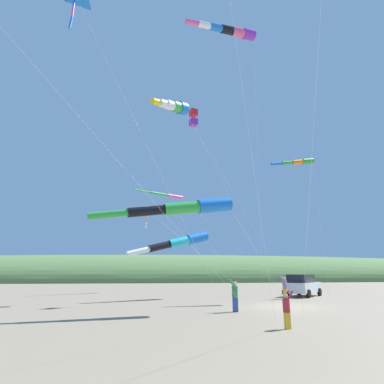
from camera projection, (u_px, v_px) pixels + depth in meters
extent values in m
plane|color=gray|center=(287.00, 306.00, 18.86)|extent=(600.00, 600.00, 0.00)
ellipsoid|color=#567A42|center=(187.00, 281.00, 71.64)|extent=(28.00, 240.00, 11.88)
cube|color=silver|center=(303.00, 287.00, 26.83)|extent=(4.33, 4.37, 0.84)
cube|color=black|center=(301.00, 278.00, 26.76)|extent=(2.97, 2.98, 0.68)
cylinder|color=black|center=(299.00, 291.00, 28.38)|extent=(0.62, 0.63, 0.66)
cylinder|color=black|center=(319.00, 292.00, 27.27)|extent=(0.62, 0.63, 0.66)
cylinder|color=black|center=(287.00, 293.00, 26.17)|extent=(0.62, 0.63, 0.66)
cylinder|color=black|center=(309.00, 294.00, 25.06)|extent=(0.62, 0.63, 0.66)
cube|color=black|center=(285.00, 292.00, 29.56)|extent=(0.60, 0.40, 0.36)
cube|color=white|center=(285.00, 290.00, 29.62)|extent=(0.62, 0.42, 0.06)
cube|color=#335199|center=(235.00, 305.00, 16.37)|extent=(0.18, 0.30, 0.73)
cylinder|color=#3D7F51|center=(235.00, 292.00, 16.53)|extent=(0.37, 0.37, 0.60)
sphere|color=tan|center=(235.00, 284.00, 16.64)|extent=(0.23, 0.23, 0.23)
cylinder|color=#3D7F51|center=(232.00, 283.00, 16.50)|extent=(0.13, 0.38, 0.46)
cylinder|color=#3D7F51|center=(232.00, 283.00, 16.79)|extent=(0.13, 0.38, 0.46)
cube|color=gold|center=(287.00, 321.00, 11.47)|extent=(0.16, 0.25, 0.58)
cylinder|color=#B72833|center=(286.00, 306.00, 11.61)|extent=(0.32, 0.32, 0.48)
sphere|color=tan|center=(286.00, 296.00, 11.69)|extent=(0.18, 0.18, 0.18)
cylinder|color=#B72833|center=(286.00, 295.00, 11.85)|extent=(0.13, 0.30, 0.37)
cylinder|color=#B72833|center=(290.00, 296.00, 11.63)|extent=(0.13, 0.30, 0.37)
cube|color=gold|center=(285.00, 294.00, 24.14)|extent=(0.33, 0.31, 0.77)
cylinder|color=#8E6B9E|center=(285.00, 285.00, 24.32)|extent=(0.49, 0.49, 0.64)
sphere|color=tan|center=(284.00, 279.00, 24.43)|extent=(0.24, 0.24, 0.24)
cylinder|color=#8E6B9E|center=(281.00, 278.00, 24.43)|extent=(0.36, 0.32, 0.48)
cylinder|color=#8E6B9E|center=(283.00, 278.00, 24.65)|extent=(0.36, 0.32, 0.48)
cylinder|color=blue|center=(214.00, 205.00, 17.74)|extent=(1.24, 2.22, 1.09)
cylinder|color=green|center=(182.00, 208.00, 17.01)|extent=(1.09, 2.17, 0.95)
cylinder|color=black|center=(147.00, 211.00, 16.29)|extent=(0.94, 2.11, 0.80)
cylinder|color=green|center=(108.00, 214.00, 15.56)|extent=(0.80, 2.06, 0.66)
cylinder|color=white|center=(262.00, 260.00, 21.14)|extent=(7.17, 6.16, 5.77)
cylinder|color=blue|center=(182.00, 108.00, 21.23)|extent=(1.20, 1.20, 1.00)
cylinder|color=green|center=(176.00, 107.00, 20.75)|extent=(1.09, 1.09, 0.89)
cylinder|color=white|center=(169.00, 105.00, 20.27)|extent=(0.98, 0.99, 0.77)
cylinder|color=white|center=(163.00, 103.00, 19.79)|extent=(0.87, 0.89, 0.65)
cylinder|color=yellow|center=(156.00, 102.00, 19.31)|extent=(0.76, 0.78, 0.53)
cylinder|color=white|center=(245.00, 213.00, 23.81)|extent=(7.08, 10.35, 12.95)
cylinder|color=#EF4C93|center=(175.00, 196.00, 36.84)|extent=(1.57, 2.12, 0.44)
cylinder|color=green|center=(160.00, 194.00, 35.40)|extent=(1.48, 2.06, 0.33)
cylinder|color=green|center=(143.00, 191.00, 33.96)|extent=(1.39, 2.00, 0.23)
cylinder|color=white|center=(230.00, 242.00, 34.83)|extent=(4.16, 10.52, 10.81)
pyramid|color=white|center=(146.00, 208.00, 21.86)|extent=(1.10, 1.23, 0.29)
cylinder|color=black|center=(146.00, 208.00, 21.83)|extent=(0.79, 0.47, 0.27)
cylinder|color=white|center=(146.00, 212.00, 21.75)|extent=(0.11, 0.09, 0.47)
cylinder|color=orange|center=(146.00, 219.00, 21.65)|extent=(0.15, 0.15, 0.47)
cylinder|color=white|center=(146.00, 225.00, 21.58)|extent=(0.15, 0.15, 0.47)
cylinder|color=white|center=(202.00, 257.00, 23.53)|extent=(4.15, 8.68, 6.42)
cylinder|color=blue|center=(74.00, 1.00, 20.99)|extent=(0.29, 0.20, 1.00)
cylinder|color=#EF4C93|center=(73.00, 11.00, 20.67)|extent=(0.24, 0.20, 0.99)
cylinder|color=blue|center=(71.00, 22.00, 20.35)|extent=(0.30, 0.27, 1.00)
cylinder|color=white|center=(143.00, 136.00, 19.21)|extent=(0.08, 10.11, 20.64)
cylinder|color=blue|center=(197.00, 238.00, 26.28)|extent=(1.62, 2.17, 1.29)
cylinder|color=#1EB7C6|center=(179.00, 242.00, 25.26)|extent=(1.46, 2.07, 1.13)
cylinder|color=black|center=(160.00, 247.00, 24.24)|extent=(1.30, 1.96, 0.98)
cylinder|color=white|center=(138.00, 251.00, 23.22)|extent=(1.14, 1.86, 0.82)
cylinder|color=white|center=(227.00, 267.00, 25.93)|extent=(0.82, 3.43, 4.90)
cube|color=red|center=(193.00, 113.00, 28.39)|extent=(0.76, 0.76, 0.61)
cube|color=purple|center=(193.00, 122.00, 28.14)|extent=(0.76, 0.76, 0.61)
cylinder|color=black|center=(192.00, 115.00, 27.87)|extent=(0.02, 0.02, 1.59)
cylinder|color=black|center=(198.00, 117.00, 28.11)|extent=(0.02, 0.02, 1.59)
cylinder|color=black|center=(189.00, 118.00, 28.41)|extent=(0.02, 0.02, 1.59)
cylinder|color=black|center=(195.00, 120.00, 28.65)|extent=(0.02, 0.02, 1.59)
cylinder|color=white|center=(237.00, 211.00, 28.58)|extent=(3.95, 8.66, 15.10)
cylinder|color=white|center=(238.00, 56.00, 11.14)|extent=(8.81, 4.99, 19.40)
cylinder|color=green|center=(308.00, 161.00, 26.39)|extent=(0.66, 1.17, 0.67)
cylinder|color=orange|center=(298.00, 162.00, 26.07)|extent=(0.57, 1.14, 0.58)
cylinder|color=green|center=(287.00, 163.00, 25.74)|extent=(0.48, 1.11, 0.49)
cylinder|color=blue|center=(277.00, 164.00, 25.42)|extent=(0.39, 1.08, 0.40)
cylinder|color=white|center=(321.00, 230.00, 26.74)|extent=(3.19, 2.14, 11.28)
cylinder|color=white|center=(132.00, 177.00, 14.42)|extent=(5.84, 12.69, 12.76)
cylinder|color=white|center=(313.00, 144.00, 10.74)|extent=(9.31, 2.61, 12.86)
cylinder|color=purple|center=(248.00, 34.00, 22.08)|extent=(0.96, 1.13, 0.83)
cylinder|color=#EF4C93|center=(238.00, 32.00, 21.72)|extent=(0.88, 1.10, 0.75)
cylinder|color=black|center=(227.00, 30.00, 21.36)|extent=(0.80, 1.07, 0.67)
cylinder|color=blue|center=(216.00, 27.00, 21.00)|extent=(0.72, 1.04, 0.59)
cylinder|color=white|center=(204.00, 25.00, 20.64)|extent=(0.64, 1.01, 0.52)
cylinder|color=#EF4C93|center=(192.00, 22.00, 20.27)|extent=(0.56, 0.98, 0.44)
cylinder|color=white|center=(259.00, 177.00, 23.94)|extent=(8.17, 2.54, 18.56)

